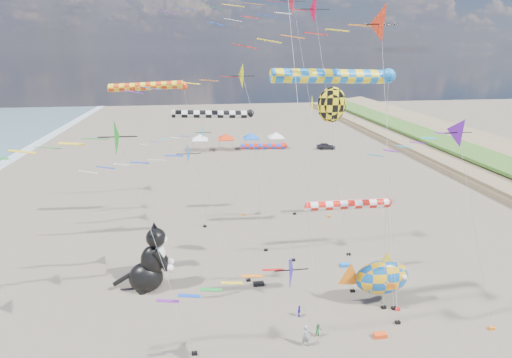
{
  "coord_description": "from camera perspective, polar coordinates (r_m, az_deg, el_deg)",
  "views": [
    {
      "loc": [
        -5.76,
        -16.76,
        18.88
      ],
      "look_at": [
        -1.74,
        12.0,
        9.45
      ],
      "focal_mm": 28.0,
      "sensor_mm": 36.0,
      "label": 1
    }
  ],
  "objects": [
    {
      "name": "kite_bag_3",
      "position": [
        38.15,
        12.63,
        -11.89
      ],
      "size": [
        0.9,
        0.44,
        0.3
      ],
      "primitive_type": "cube",
      "color": "blue",
      "rests_on": "ground"
    },
    {
      "name": "parked_car",
      "position": [
        80.75,
        9.94,
        4.66
      ],
      "size": [
        3.88,
        2.03,
        1.26
      ],
      "primitive_type": "imported",
      "rotation": [
        0.0,
        0.0,
        1.42
      ],
      "color": "#26262D",
      "rests_on": "ground"
    },
    {
      "name": "delta_kite_9",
      "position": [
        34.38,
        9.7,
        22.67
      ],
      "size": [
        11.27,
        2.63,
        23.38
      ],
      "color": "#C9002D",
      "rests_on": "ground"
    },
    {
      "name": "angelfish_kite",
      "position": [
        30.61,
        10.42,
        10.15
      ],
      "size": [
        3.74,
        3.02,
        16.3
      ],
      "color": "yellow",
      "rests_on": "ground"
    },
    {
      "name": "delta_kite_7",
      "position": [
        30.59,
        -10.95,
        3.32
      ],
      "size": [
        11.64,
        2.05,
        12.66
      ],
      "color": "blue",
      "rests_on": "ground"
    },
    {
      "name": "delta_kite_3",
      "position": [
        32.56,
        -4.21,
        13.92
      ],
      "size": [
        13.65,
        2.24,
        18.04
      ],
      "color": "#F8FF0A",
      "rests_on": "ground"
    },
    {
      "name": "windsock_0",
      "position": [
        25.87,
        11.56,
        14.07
      ],
      "size": [
        9.2,
        0.9,
        17.78
      ],
      "color": "blue",
      "rests_on": "ground"
    },
    {
      "name": "child_blue",
      "position": [
        31.23,
        6.19,
        -18.24
      ],
      "size": [
        0.45,
        0.6,
        0.94
      ],
      "primitive_type": "imported",
      "rotation": [
        0.0,
        0.0,
        1.11
      ],
      "color": "#2A26B5",
      "rests_on": "ground"
    },
    {
      "name": "windsock_1",
      "position": [
        45.07,
        1.4,
        4.63
      ],
      "size": [
        6.57,
        0.72,
        8.89
      ],
      "color": "red",
      "rests_on": "ground"
    },
    {
      "name": "child_green",
      "position": [
        29.59,
        8.92,
        -20.59
      ],
      "size": [
        0.52,
        0.41,
        1.06
      ],
      "primitive_type": "imported",
      "rotation": [
        0.0,
        0.0,
        0.02
      ],
      "color": "#23893C",
      "rests_on": "ground"
    },
    {
      "name": "delta_kite_5",
      "position": [
        22.34,
        -18.62,
        5.38
      ],
      "size": [
        9.81,
        2.21,
        15.77
      ],
      "color": "#10851C",
      "rests_on": "ground"
    },
    {
      "name": "person_adult",
      "position": [
        28.61,
        7.15,
        -21.38
      ],
      "size": [
        0.62,
        0.44,
        1.59
      ],
      "primitive_type": "imported",
      "rotation": [
        0.0,
        0.0,
        0.1
      ],
      "color": "#8F909C",
      "rests_on": "ground"
    },
    {
      "name": "delta_kite_6",
      "position": [
        26.63,
        28.2,
        5.35
      ],
      "size": [
        8.78,
        1.88,
        15.29
      ],
      "color": "#5F13A1",
      "rests_on": "ground"
    },
    {
      "name": "windsock_2",
      "position": [
        41.57,
        -14.82,
        12.62
      ],
      "size": [
        8.94,
        0.83,
        15.88
      ],
      "color": "red",
      "rests_on": "ground"
    },
    {
      "name": "windsock_4",
      "position": [
        35.16,
        -5.75,
        9.08
      ],
      "size": [
        8.43,
        0.7,
        13.92
      ],
      "color": "black",
      "rests_on": "ground"
    },
    {
      "name": "tent_row",
      "position": [
        78.69,
        -2.51,
        6.44
      ],
      "size": [
        19.2,
        4.2,
        3.8
      ],
      "color": "white",
      "rests_on": "ground"
    },
    {
      "name": "kite_bag_2",
      "position": [
        30.7,
        17.3,
        -20.55
      ],
      "size": [
        0.9,
        0.44,
        0.3
      ],
      "primitive_type": "cube",
      "color": "#E54113",
      "rests_on": "ground"
    },
    {
      "name": "cat_inflatable",
      "position": [
        34.07,
        -15.15,
        -10.74
      ],
      "size": [
        4.29,
        2.24,
        5.72
      ],
      "primitive_type": null,
      "rotation": [
        0.0,
        0.0,
        0.03
      ],
      "color": "black",
      "rests_on": "ground"
    },
    {
      "name": "delta_kite_4",
      "position": [
        21.22,
        2.47,
        -13.41
      ],
      "size": [
        9.19,
        1.96,
        9.13
      ],
      "color": "#1A11C7",
      "rests_on": "ground"
    },
    {
      "name": "kite_bag_0",
      "position": [
        34.63,
        0.37,
        -14.75
      ],
      "size": [
        0.9,
        0.44,
        0.3
      ],
      "primitive_type": "cube",
      "color": "black",
      "rests_on": "ground"
    },
    {
      "name": "delta_kite_0",
      "position": [
        24.55,
        16.08,
        19.99
      ],
      "size": [
        10.96,
        2.32,
        21.47
      ],
      "color": "red",
      "rests_on": "ground"
    },
    {
      "name": "delta_kite_1",
      "position": [
        44.74,
        -8.57,
        6.44
      ],
      "size": [
        10.66,
        1.92,
        11.37
      ],
      "color": "#1EA6C8",
      "rests_on": "ground"
    },
    {
      "name": "windsock_3",
      "position": [
        28.04,
        13.51,
        -3.66
      ],
      "size": [
        7.48,
        0.68,
        9.18
      ],
      "color": "red",
      "rests_on": "ground"
    },
    {
      "name": "fish_inflatable",
      "position": [
        32.77,
        17.47,
        -13.25
      ],
      "size": [
        5.7,
        2.27,
        4.5
      ],
      "color": "#125CB3",
      "rests_on": "ground"
    },
    {
      "name": "delta_kite_8",
      "position": [
        43.12,
        4.45,
        24.01
      ],
      "size": [
        17.69,
        2.98,
        25.19
      ],
      "color": "red",
      "rests_on": "ground"
    }
  ]
}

